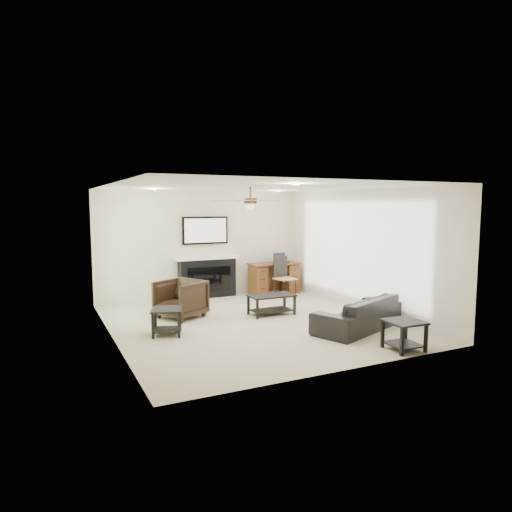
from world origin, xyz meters
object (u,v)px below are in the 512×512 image
object	(u,v)px
sofa	(359,313)
coffee_table	(271,305)
armchair	(181,299)
fireplace_unit	(207,257)
desk	(274,278)

from	to	relation	value
sofa	coffee_table	distance (m)	1.84
sofa	armchair	distance (m)	3.37
armchair	fireplace_unit	world-z (taller)	fireplace_unit
fireplace_unit	desk	bearing A→B (deg)	-9.64
sofa	fireplace_unit	world-z (taller)	fireplace_unit
sofa	fireplace_unit	distance (m)	4.10
armchair	sofa	bearing A→B (deg)	21.91
sofa	desk	size ratio (longest dim) A/B	1.60
sofa	fireplace_unit	size ratio (longest dim) A/B	1.02
armchair	desk	xyz separation A→B (m)	(2.77, 1.34, 0.01)
sofa	desk	world-z (taller)	desk
sofa	coffee_table	bearing A→B (deg)	-81.87
coffee_table	fireplace_unit	world-z (taller)	fireplace_unit
coffee_table	desk	distance (m)	2.18
sofa	desk	distance (m)	3.50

